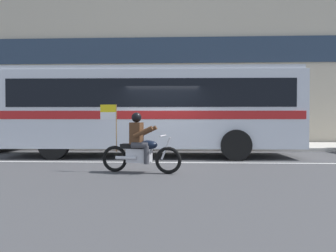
% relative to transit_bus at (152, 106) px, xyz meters
% --- Properties ---
extents(ground_plane, '(60.00, 60.00, 0.00)m').
position_rel_transit_bus_xyz_m(ground_plane, '(0.46, -1.19, -1.88)').
color(ground_plane, '#3D3D3F').
extents(sidewalk_curb, '(28.00, 3.80, 0.15)m').
position_rel_transit_bus_xyz_m(sidewalk_curb, '(0.46, 3.91, -1.81)').
color(sidewalk_curb, '#B7B2A8').
rests_on(sidewalk_curb, ground_plane).
extents(lane_center_stripe, '(26.60, 0.14, 0.01)m').
position_rel_transit_bus_xyz_m(lane_center_stripe, '(0.46, -1.79, -1.88)').
color(lane_center_stripe, silver).
rests_on(lane_center_stripe, ground_plane).
extents(office_building_facade, '(28.00, 0.89, 14.69)m').
position_rel_transit_bus_xyz_m(office_building_facade, '(0.46, 6.20, 5.47)').
color(office_building_facade, '#B2A893').
rests_on(office_building_facade, ground_plane).
extents(transit_bus, '(10.67, 2.81, 3.22)m').
position_rel_transit_bus_xyz_m(transit_bus, '(0.00, 0.00, 0.00)').
color(transit_bus, silver).
rests_on(transit_bus, ground_plane).
extents(motorcycle_with_rider, '(2.17, 0.71, 1.78)m').
position_rel_transit_bus_xyz_m(motorcycle_with_rider, '(0.03, -3.82, -1.22)').
color(motorcycle_with_rider, black).
rests_on(motorcycle_with_rider, ground_plane).
extents(fire_hydrant, '(0.22, 0.30, 0.75)m').
position_rel_transit_bus_xyz_m(fire_hydrant, '(-1.03, 3.02, -1.36)').
color(fire_hydrant, '#4C8C3F').
rests_on(fire_hydrant, sidewalk_curb).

